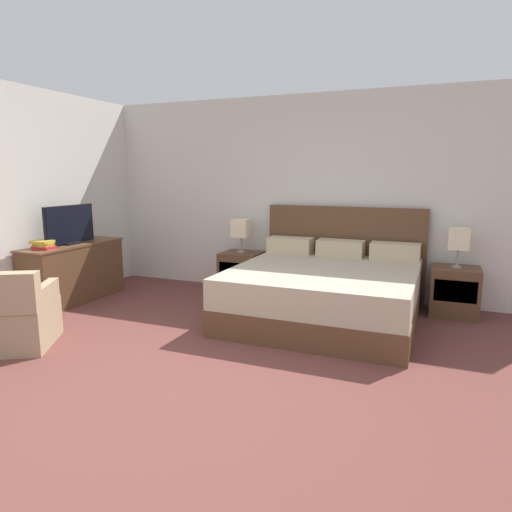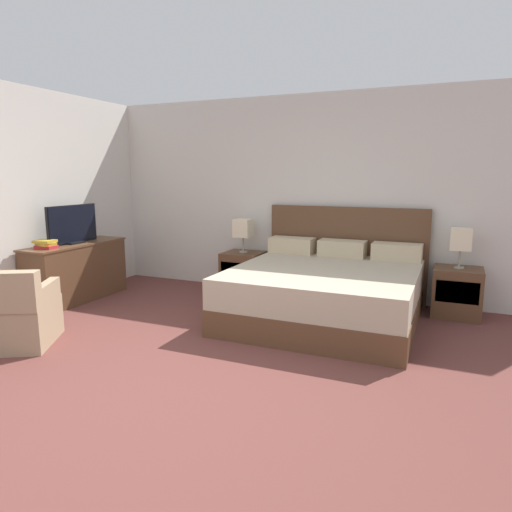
# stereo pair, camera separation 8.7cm
# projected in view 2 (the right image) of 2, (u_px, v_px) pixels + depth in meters

# --- Properties ---
(ground_plane) EXTENTS (9.87, 9.87, 0.00)m
(ground_plane) POSITION_uv_depth(u_px,v_px,m) (155.00, 399.00, 3.28)
(ground_plane) COLOR brown
(wall_back) EXTENTS (6.70, 0.06, 2.61)m
(wall_back) POSITION_uv_depth(u_px,v_px,m) (301.00, 196.00, 6.05)
(wall_back) COLOR beige
(wall_back) RESTS_ON ground
(wall_left) EXTENTS (0.06, 5.09, 2.61)m
(wall_left) POSITION_uv_depth(u_px,v_px,m) (23.00, 199.00, 5.35)
(wall_left) COLOR beige
(wall_left) RESTS_ON ground
(bed) EXTENTS (2.01, 2.02, 1.19)m
(bed) POSITION_uv_depth(u_px,v_px,m) (326.00, 291.00, 5.05)
(bed) COLOR brown
(bed) RESTS_ON ground
(nightstand_left) EXTENTS (0.52, 0.47, 0.56)m
(nightstand_left) POSITION_uv_depth(u_px,v_px,m) (243.00, 272.00, 6.21)
(nightstand_left) COLOR brown
(nightstand_left) RESTS_ON ground
(nightstand_right) EXTENTS (0.52, 0.47, 0.56)m
(nightstand_right) POSITION_uv_depth(u_px,v_px,m) (457.00, 292.00, 5.16)
(nightstand_right) COLOR brown
(nightstand_right) RESTS_ON ground
(table_lamp_left) EXTENTS (0.22, 0.22, 0.45)m
(table_lamp_left) POSITION_uv_depth(u_px,v_px,m) (243.00, 229.00, 6.10)
(table_lamp_left) COLOR gray
(table_lamp_left) RESTS_ON nightstand_left
(table_lamp_right) EXTENTS (0.22, 0.22, 0.45)m
(table_lamp_right) POSITION_uv_depth(u_px,v_px,m) (461.00, 240.00, 5.06)
(table_lamp_right) COLOR gray
(table_lamp_right) RESTS_ON nightstand_right
(dresser) EXTENTS (0.46, 1.40, 0.74)m
(dresser) POSITION_uv_depth(u_px,v_px,m) (77.00, 271.00, 5.83)
(dresser) COLOR brown
(dresser) RESTS_ON ground
(tv) EXTENTS (0.18, 0.78, 0.48)m
(tv) POSITION_uv_depth(u_px,v_px,m) (72.00, 225.00, 5.71)
(tv) COLOR black
(tv) RESTS_ON dresser
(book_red_cover) EXTENTS (0.24, 0.17, 0.04)m
(book_red_cover) POSITION_uv_depth(u_px,v_px,m) (46.00, 247.00, 5.35)
(book_red_cover) COLOR #B7282D
(book_red_cover) RESTS_ON dresser
(book_blue_cover) EXTENTS (0.22, 0.20, 0.03)m
(book_blue_cover) POSITION_uv_depth(u_px,v_px,m) (46.00, 244.00, 5.35)
(book_blue_cover) COLOR gold
(book_blue_cover) RESTS_ON book_red_cover
(book_small_top) EXTENTS (0.24, 0.21, 0.03)m
(book_small_top) POSITION_uv_depth(u_px,v_px,m) (45.00, 241.00, 5.35)
(book_small_top) COLOR gold
(book_small_top) RESTS_ON book_blue_cover
(armchair_by_window) EXTENTS (0.93, 0.94, 0.76)m
(armchair_by_window) POSITION_uv_depth(u_px,v_px,m) (12.00, 317.00, 4.26)
(armchair_by_window) COLOR #9E8466
(armchair_by_window) RESTS_ON ground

